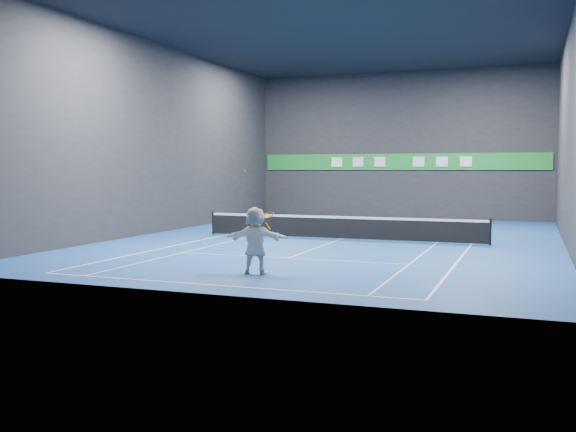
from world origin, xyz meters
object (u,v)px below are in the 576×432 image
at_px(player, 255,240).
at_px(tennis_net, 341,227).
at_px(tennis_racket, 268,216).
at_px(tennis_ball, 245,171).

xyz_separation_m(player, tennis_net, (-0.27, 9.80, -0.43)).
relative_size(player, tennis_net, 0.16).
height_order(tennis_net, tennis_racket, tennis_racket).
bearing_deg(tennis_ball, tennis_racket, 1.41).
bearing_deg(player, tennis_racket, 178.21).
distance_m(player, tennis_racket, 0.80).
relative_size(tennis_net, tennis_racket, 22.18).
bearing_deg(player, tennis_net, -97.24).
height_order(tennis_ball, tennis_net, tennis_ball).
height_order(player, tennis_ball, tennis_ball).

